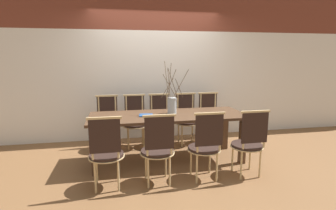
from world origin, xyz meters
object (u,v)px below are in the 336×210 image
object	(u,v)px
dining_table	(168,121)
chair_far_center	(160,119)
vase_centerpiece	(172,105)
book_stack	(146,115)
chair_near_center	(205,144)

from	to	relation	value
dining_table	chair_far_center	world-z (taller)	chair_far_center
vase_centerpiece	book_stack	xyz separation A→B (m)	(-0.42, -0.07, -0.14)
vase_centerpiece	dining_table	bearing A→B (deg)	-144.80
chair_far_center	book_stack	size ratio (longest dim) A/B	4.23
chair_near_center	chair_far_center	world-z (taller)	same
dining_table	vase_centerpiece	xyz separation A→B (m)	(0.07, 0.05, 0.24)
book_stack	dining_table	bearing A→B (deg)	2.28
chair_near_center	vase_centerpiece	bearing A→B (deg)	108.82
dining_table	vase_centerpiece	size ratio (longest dim) A/B	2.94
chair_far_center	vase_centerpiece	xyz separation A→B (m)	(0.07, -0.71, 0.39)
dining_table	chair_near_center	world-z (taller)	chair_near_center
dining_table	chair_near_center	distance (m)	0.85
dining_table	vase_centerpiece	distance (m)	0.26
vase_centerpiece	chair_near_center	bearing A→B (deg)	-71.18
chair_far_center	book_stack	distance (m)	0.89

